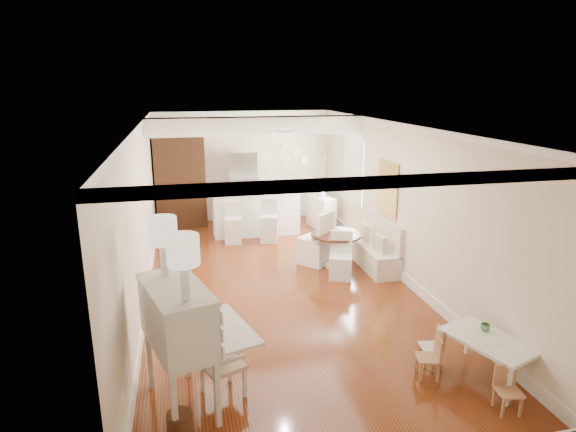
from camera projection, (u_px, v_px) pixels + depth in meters
name	position (u px, v px, depth m)	size (l,w,h in m)	color
room	(276.00, 172.00, 8.34)	(9.00, 9.04, 2.82)	brown
secretary_bureau	(179.00, 348.00, 5.16)	(1.12, 1.15, 1.44)	beige
gustavian_armchair	(222.00, 363.00, 5.44)	(0.46, 0.46, 0.80)	silver
wicker_basket	(180.00, 425.00, 4.86)	(0.26, 0.26, 0.26)	#523019
kids_table	(487.00, 358.00, 5.80)	(0.62, 1.04, 0.52)	white
kids_chair_a	(428.00, 357.00, 5.79)	(0.26, 0.26, 0.55)	#A9774D
kids_chair_b	(431.00, 346.00, 6.06)	(0.25, 0.25, 0.53)	#9C7947
kids_chair_c	(509.00, 391.00, 5.19)	(0.25, 0.25, 0.52)	#AE754F
banquette	(374.00, 242.00, 9.31)	(0.52, 1.60, 0.98)	silver
dining_table	(336.00, 250.00, 9.35)	(0.99, 0.99, 0.67)	#4E2719
slip_chair_near	(341.00, 256.00, 8.77)	(0.40, 0.42, 0.85)	white
slip_chair_far	(315.00, 238.00, 9.46)	(0.51, 0.53, 1.07)	white
breakfast_counter	(256.00, 213.00, 11.35)	(2.05, 0.65, 1.03)	white
bar_stool_left	(233.00, 223.00, 10.71)	(0.37, 0.37, 0.92)	white
bar_stool_right	(269.00, 221.00, 10.80)	(0.38, 0.38, 0.96)	silver
pantry_cabinet	(181.00, 181.00, 11.84)	(1.20, 0.60, 2.30)	#381E11
fridge	(257.00, 187.00, 12.28)	(0.75, 0.65, 1.80)	silver
sideboard	(321.00, 212.00, 11.90)	(0.36, 0.82, 0.78)	silver
pencil_cup	(485.00, 327.00, 5.91)	(0.12, 0.12, 0.09)	#55925B
branch_vase	(322.00, 193.00, 11.76)	(0.18, 0.18, 0.19)	silver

